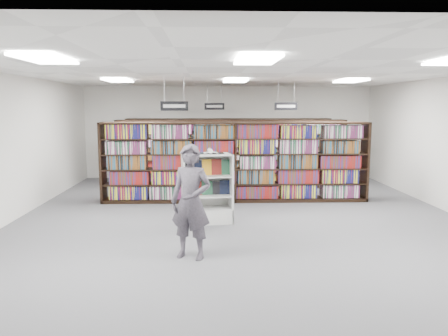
{
  "coord_description": "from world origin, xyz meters",
  "views": [
    {
      "loc": [
        -0.7,
        -9.4,
        2.48
      ],
      "look_at": [
        -0.35,
        0.5,
        1.1
      ],
      "focal_mm": 35.0,
      "sensor_mm": 36.0,
      "label": 1
    }
  ],
  "objects_px": {
    "endcap_display": "(207,199)",
    "bookshelf_row_near": "(235,162)",
    "shopper": "(191,202)",
    "open_book": "(211,152)"
  },
  "relations": [
    {
      "from": "endcap_display",
      "to": "shopper",
      "type": "xyz_separation_m",
      "value": [
        -0.26,
        -2.27,
        0.45
      ]
    },
    {
      "from": "open_book",
      "to": "endcap_display",
      "type": "bearing_deg",
      "value": -170.21
    },
    {
      "from": "endcap_display",
      "to": "open_book",
      "type": "relative_size",
      "value": 2.7
    },
    {
      "from": "endcap_display",
      "to": "bookshelf_row_near",
      "type": "bearing_deg",
      "value": 63.16
    },
    {
      "from": "open_book",
      "to": "shopper",
      "type": "xyz_separation_m",
      "value": [
        -0.34,
        -2.29,
        -0.59
      ]
    },
    {
      "from": "bookshelf_row_near",
      "to": "shopper",
      "type": "xyz_separation_m",
      "value": [
        -0.99,
        -4.4,
        -0.1
      ]
    },
    {
      "from": "bookshelf_row_near",
      "to": "open_book",
      "type": "distance_m",
      "value": 2.26
    },
    {
      "from": "endcap_display",
      "to": "shopper",
      "type": "bearing_deg",
      "value": -104.15
    },
    {
      "from": "endcap_display",
      "to": "shopper",
      "type": "height_order",
      "value": "shopper"
    },
    {
      "from": "endcap_display",
      "to": "shopper",
      "type": "relative_size",
      "value": 0.79
    }
  ]
}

